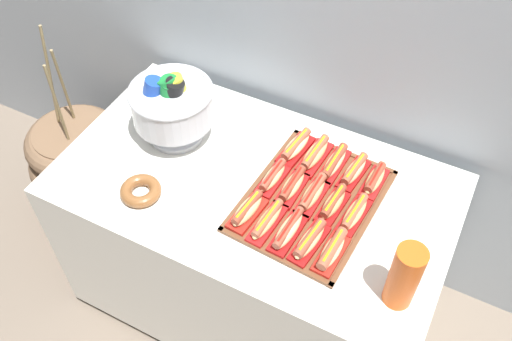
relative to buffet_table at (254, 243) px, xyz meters
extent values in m
plane|color=#7A6B5B|center=(0.00, 0.00, -0.41)|extent=(10.00, 10.00, 0.00)
cube|color=white|center=(0.00, 0.00, 0.00)|extent=(1.36, 0.77, 0.74)
cylinder|color=black|center=(-0.57, -0.28, -0.39)|extent=(0.05, 0.05, 0.04)
cylinder|color=black|center=(-0.57, 0.28, -0.39)|extent=(0.05, 0.05, 0.04)
cylinder|color=black|center=(0.57, 0.28, -0.39)|extent=(0.05, 0.05, 0.04)
cylinder|color=brown|center=(-0.96, 0.09, -0.15)|extent=(0.34, 0.34, 0.51)
torus|color=brown|center=(-0.96, 0.09, -0.35)|extent=(0.49, 0.49, 0.12)
torus|color=brown|center=(-0.96, 0.09, -0.22)|extent=(0.50, 0.50, 0.12)
torus|color=brown|center=(-0.96, 0.09, -0.09)|extent=(0.47, 0.47, 0.12)
torus|color=brown|center=(-0.96, 0.09, 0.04)|extent=(0.44, 0.44, 0.12)
cylinder|color=#937F56|center=(-0.92, 0.05, 0.31)|extent=(0.04, 0.02, 0.42)
cylinder|color=#937F56|center=(-1.01, 0.13, 0.36)|extent=(0.08, 0.03, 0.52)
cylinder|color=#937F56|center=(-0.98, 0.15, 0.31)|extent=(0.06, 0.05, 0.41)
cube|color=brown|center=(0.21, 0.01, 0.37)|extent=(0.44, 0.55, 0.01)
cube|color=brown|center=(0.19, -0.24, 0.38)|extent=(0.41, 0.04, 0.01)
cube|color=brown|center=(0.22, 0.27, 0.38)|extent=(0.41, 0.04, 0.01)
cube|color=brown|center=(0.01, 0.03, 0.38)|extent=(0.05, 0.52, 0.01)
cube|color=brown|center=(0.40, 0.00, 0.38)|extent=(0.05, 0.52, 0.01)
cube|color=red|center=(0.05, -0.14, 0.39)|extent=(0.08, 0.17, 0.02)
ellipsoid|color=#E0BC7F|center=(0.05, -0.14, 0.41)|extent=(0.07, 0.15, 0.04)
cylinder|color=brown|center=(0.05, -0.14, 0.42)|extent=(0.04, 0.15, 0.03)
cylinder|color=yellow|center=(0.05, -0.14, 0.44)|extent=(0.02, 0.12, 0.01)
cube|color=red|center=(0.12, -0.15, 0.39)|extent=(0.07, 0.19, 0.02)
ellipsoid|color=tan|center=(0.12, -0.15, 0.41)|extent=(0.06, 0.17, 0.04)
cylinder|color=#A8563D|center=(0.12, -0.15, 0.42)|extent=(0.04, 0.16, 0.03)
cylinder|color=yellow|center=(0.12, -0.15, 0.43)|extent=(0.02, 0.13, 0.01)
cube|color=#B21414|center=(0.20, -0.15, 0.39)|extent=(0.07, 0.18, 0.02)
ellipsoid|color=beige|center=(0.20, -0.15, 0.41)|extent=(0.06, 0.17, 0.04)
cylinder|color=#9E4C38|center=(0.20, -0.15, 0.42)|extent=(0.04, 0.17, 0.03)
cylinder|color=red|center=(0.20, -0.15, 0.43)|extent=(0.02, 0.14, 0.01)
cube|color=#B21414|center=(0.27, -0.15, 0.39)|extent=(0.08, 0.18, 0.02)
ellipsoid|color=#E0BC7F|center=(0.27, -0.15, 0.41)|extent=(0.07, 0.17, 0.04)
cylinder|color=#9E4C38|center=(0.27, -0.15, 0.42)|extent=(0.05, 0.15, 0.03)
cylinder|color=yellow|center=(0.27, -0.15, 0.43)|extent=(0.02, 0.13, 0.01)
cube|color=red|center=(0.35, -0.16, 0.39)|extent=(0.07, 0.17, 0.02)
ellipsoid|color=beige|center=(0.35, -0.16, 0.41)|extent=(0.06, 0.15, 0.04)
cylinder|color=#A8563D|center=(0.35, -0.16, 0.42)|extent=(0.04, 0.15, 0.03)
cylinder|color=yellow|center=(0.35, -0.16, 0.44)|extent=(0.02, 0.13, 0.01)
cube|color=red|center=(0.06, 0.02, 0.39)|extent=(0.07, 0.16, 0.02)
ellipsoid|color=#E0BC7F|center=(0.06, 0.02, 0.41)|extent=(0.06, 0.15, 0.04)
cylinder|color=#9E4C38|center=(0.06, 0.02, 0.42)|extent=(0.04, 0.14, 0.03)
cylinder|color=red|center=(0.06, 0.02, 0.43)|extent=(0.01, 0.12, 0.01)
cube|color=red|center=(0.13, 0.02, 0.39)|extent=(0.07, 0.17, 0.02)
ellipsoid|color=#E0BC7F|center=(0.13, 0.02, 0.41)|extent=(0.05, 0.15, 0.04)
cylinder|color=brown|center=(0.13, 0.02, 0.42)|extent=(0.03, 0.15, 0.03)
cylinder|color=red|center=(0.13, 0.02, 0.43)|extent=(0.01, 0.13, 0.01)
cube|color=red|center=(0.21, 0.01, 0.39)|extent=(0.07, 0.17, 0.02)
ellipsoid|color=#E0BC7F|center=(0.21, 0.01, 0.41)|extent=(0.05, 0.16, 0.04)
cylinder|color=#A8563D|center=(0.21, 0.01, 0.42)|extent=(0.04, 0.16, 0.03)
cylinder|color=red|center=(0.21, 0.01, 0.44)|extent=(0.01, 0.13, 0.01)
cube|color=#B21414|center=(0.28, 0.01, 0.39)|extent=(0.07, 0.16, 0.02)
ellipsoid|color=tan|center=(0.28, 0.01, 0.41)|extent=(0.06, 0.15, 0.04)
cylinder|color=brown|center=(0.28, 0.01, 0.42)|extent=(0.04, 0.14, 0.03)
cylinder|color=yellow|center=(0.28, 0.01, 0.44)|extent=(0.02, 0.12, 0.01)
cube|color=#B21414|center=(0.36, 0.01, 0.39)|extent=(0.07, 0.18, 0.02)
ellipsoid|color=tan|center=(0.36, 0.01, 0.41)|extent=(0.06, 0.16, 0.04)
cylinder|color=#A8563D|center=(0.36, 0.01, 0.42)|extent=(0.04, 0.15, 0.03)
cylinder|color=yellow|center=(0.36, 0.01, 0.43)|extent=(0.02, 0.13, 0.01)
cube|color=#B21414|center=(0.07, 0.19, 0.39)|extent=(0.09, 0.18, 0.02)
ellipsoid|color=beige|center=(0.07, 0.19, 0.41)|extent=(0.07, 0.17, 0.04)
cylinder|color=#A8563D|center=(0.07, 0.19, 0.42)|extent=(0.05, 0.16, 0.03)
cylinder|color=yellow|center=(0.07, 0.19, 0.44)|extent=(0.02, 0.13, 0.01)
cube|color=red|center=(0.14, 0.18, 0.39)|extent=(0.08, 0.18, 0.02)
ellipsoid|color=tan|center=(0.14, 0.18, 0.41)|extent=(0.06, 0.17, 0.04)
cylinder|color=#A8563D|center=(0.14, 0.18, 0.42)|extent=(0.04, 0.17, 0.03)
cylinder|color=yellow|center=(0.14, 0.18, 0.44)|extent=(0.02, 0.14, 0.01)
cube|color=red|center=(0.22, 0.18, 0.39)|extent=(0.07, 0.18, 0.02)
ellipsoid|color=beige|center=(0.22, 0.18, 0.41)|extent=(0.05, 0.17, 0.04)
cylinder|color=brown|center=(0.22, 0.18, 0.42)|extent=(0.04, 0.16, 0.03)
cylinder|color=yellow|center=(0.22, 0.18, 0.43)|extent=(0.01, 0.14, 0.01)
cube|color=#B21414|center=(0.29, 0.17, 0.39)|extent=(0.08, 0.17, 0.02)
ellipsoid|color=beige|center=(0.29, 0.17, 0.41)|extent=(0.06, 0.16, 0.04)
cylinder|color=#A8563D|center=(0.29, 0.17, 0.42)|extent=(0.05, 0.15, 0.03)
cylinder|color=yellow|center=(0.29, 0.17, 0.43)|extent=(0.02, 0.12, 0.01)
cube|color=red|center=(0.37, 0.17, 0.39)|extent=(0.06, 0.15, 0.02)
ellipsoid|color=tan|center=(0.37, 0.17, 0.41)|extent=(0.05, 0.14, 0.04)
cylinder|color=brown|center=(0.37, 0.17, 0.42)|extent=(0.03, 0.13, 0.03)
cylinder|color=red|center=(0.37, 0.17, 0.43)|extent=(0.01, 0.11, 0.01)
cylinder|color=silver|center=(-0.36, 0.07, 0.38)|extent=(0.20, 0.20, 0.02)
cone|color=silver|center=(-0.36, 0.07, 0.42)|extent=(0.07, 0.07, 0.07)
cylinder|color=silver|center=(-0.36, 0.07, 0.52)|extent=(0.29, 0.29, 0.13)
torus|color=silver|center=(-0.36, 0.07, 0.58)|extent=(0.30, 0.30, 0.02)
cylinder|color=black|center=(-0.35, 0.07, 0.57)|extent=(0.11, 0.10, 0.14)
cylinder|color=yellow|center=(-0.35, 0.10, 0.57)|extent=(0.11, 0.10, 0.14)
cylinder|color=#197A33|center=(-0.37, 0.09, 0.57)|extent=(0.10, 0.10, 0.14)
cylinder|color=#1E47B2|center=(-0.42, 0.04, 0.57)|extent=(0.12, 0.11, 0.14)
cylinder|color=#197A33|center=(-0.36, 0.07, 0.57)|extent=(0.12, 0.11, 0.14)
cylinder|color=#EA5B19|center=(0.57, -0.20, 0.43)|extent=(0.08, 0.08, 0.13)
cylinder|color=#EA5B19|center=(0.57, -0.20, 0.46)|extent=(0.09, 0.09, 0.13)
cylinder|color=#EA5B19|center=(0.57, -0.20, 0.48)|extent=(0.09, 0.09, 0.13)
cylinder|color=#EA5B19|center=(0.57, -0.20, 0.50)|extent=(0.09, 0.09, 0.13)
cylinder|color=#EA5B19|center=(0.57, -0.20, 0.52)|extent=(0.09, 0.09, 0.13)
cylinder|color=#EA5B19|center=(0.57, -0.20, 0.55)|extent=(0.09, 0.09, 0.13)
torus|color=brown|center=(-0.31, -0.22, 0.39)|extent=(0.14, 0.14, 0.04)
camera|label=1|loc=(0.57, -1.10, 1.85)|focal=39.49mm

